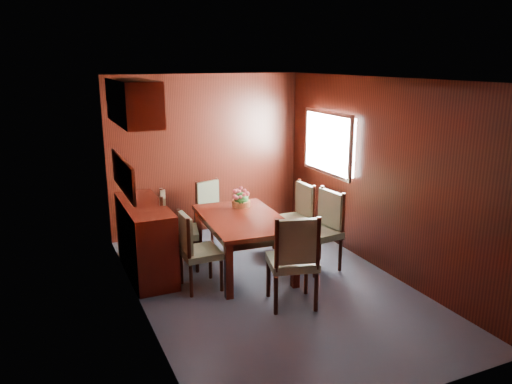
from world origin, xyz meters
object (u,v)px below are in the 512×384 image
chair_head (294,256)px  dining_table (243,225)px  chair_right_near (323,225)px  sideboard (145,239)px  chair_left_near (194,247)px  flower_centerpiece (241,197)px

chair_head → dining_table: bearing=110.3°
chair_right_near → chair_head: chair_head is taller
sideboard → dining_table: bearing=-20.2°
chair_left_near → chair_head: size_ratio=0.88×
chair_head → chair_left_near: bearing=148.4°
flower_centerpiece → chair_left_near: bearing=-141.1°
sideboard → chair_head: chair_head is taller
dining_table → chair_left_near: chair_left_near is taller
chair_head → sideboard: bearing=143.5°
chair_right_near → flower_centerpiece: (-0.80, 0.78, 0.27)m
sideboard → chair_head: size_ratio=1.33×
dining_table → chair_right_near: (0.96, -0.34, -0.04)m
chair_left_near → flower_centerpiece: (0.88, 0.71, 0.31)m
chair_right_near → sideboard: bearing=63.8°
sideboard → flower_centerpiece: size_ratio=5.27×
chair_right_near → chair_head: size_ratio=0.96×
sideboard → chair_right_near: chair_right_near is taller
chair_right_near → chair_head: bearing=126.6°
chair_left_near → chair_right_near: chair_right_near is taller
chair_left_near → chair_head: 1.20m
sideboard → flower_centerpiece: 1.36m
chair_right_near → flower_centerpiece: size_ratio=3.83×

